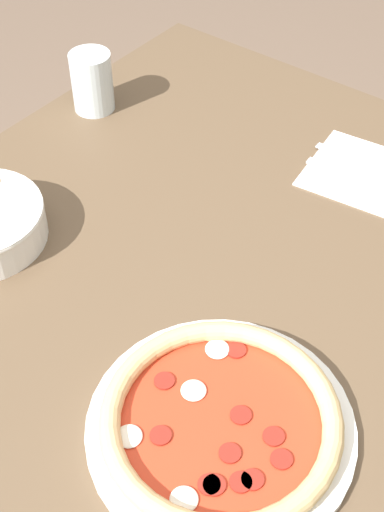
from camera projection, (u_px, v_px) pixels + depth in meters
The scene contains 7 objects.
ground_plane at pixel (181, 503), 1.57m from camera, with size 8.00×8.00×0.00m, color brown.
dining_table at pixel (177, 318), 1.11m from camera, with size 1.19×0.93×0.74m.
pizza at pixel (221, 422), 0.84m from camera, with size 0.32×0.32×0.04m.
napkin at pixel (362, 173), 1.20m from camera, with size 0.19×0.19×0.00m.
fork at pixel (356, 179), 1.18m from camera, with size 0.02×0.18×0.00m.
knife at pixel (373, 166), 1.20m from camera, with size 0.02×0.19×0.01m.
glass at pixel (92, 82), 1.30m from camera, with size 0.08×0.08×0.11m.
Camera 1 is at (-0.55, -0.45, 1.50)m, focal length 50.00 mm.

